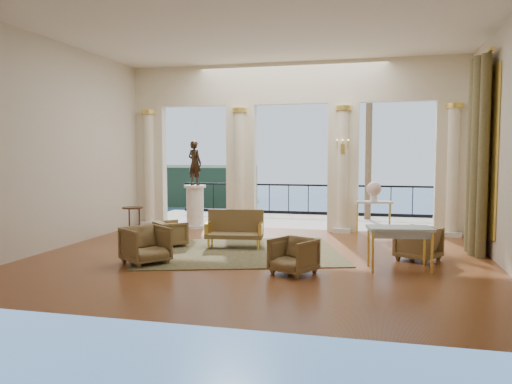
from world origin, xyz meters
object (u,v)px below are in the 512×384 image
(armchair_b, at_px, (293,254))
(game_table, at_px, (400,231))
(statue, at_px, (195,163))
(armchair_a, at_px, (146,243))
(armchair_d, at_px, (171,232))
(side_table, at_px, (133,212))
(armchair_c, at_px, (418,242))
(console_table, at_px, (374,207))
(pedestal, at_px, (195,207))
(settee, at_px, (235,229))

(armchair_b, height_order, game_table, game_table)
(game_table, xyz_separation_m, statue, (-5.33, 3.86, 1.13))
(armchair_a, height_order, armchair_d, armchair_a)
(game_table, distance_m, side_table, 6.31)
(armchair_c, xyz_separation_m, game_table, (-0.39, -0.87, 0.32))
(armchair_b, xyz_separation_m, console_table, (1.31, 4.64, 0.37))
(armchair_b, relative_size, game_table, 0.57)
(side_table, bearing_deg, console_table, 21.45)
(armchair_b, xyz_separation_m, pedestal, (-3.54, 4.65, 0.23))
(game_table, bearing_deg, armchair_a, 178.51)
(pedestal, distance_m, statue, 1.24)
(armchair_d, relative_size, console_table, 0.66)
(settee, bearing_deg, armchair_c, -14.72)
(armchair_d, relative_size, side_table, 0.80)
(console_table, bearing_deg, armchair_d, -160.29)
(statue, distance_m, console_table, 4.97)
(armchair_c, height_order, game_table, game_table)
(settee, relative_size, statue, 1.07)
(armchair_d, bearing_deg, settee, -126.44)
(armchair_d, bearing_deg, armchair_a, 142.54)
(armchair_a, xyz_separation_m, side_table, (-1.46, 2.30, 0.30))
(game_table, bearing_deg, armchair_b, -165.75)
(armchair_b, xyz_separation_m, statue, (-3.54, 4.65, 1.47))
(game_table, height_order, console_table, console_table)
(armchair_b, bearing_deg, armchair_d, 175.82)
(settee, bearing_deg, pedestal, 118.55)
(armchair_a, xyz_separation_m, armchair_d, (-0.25, 1.74, -0.07))
(armchair_c, bearing_deg, pedestal, -85.12)
(armchair_c, bearing_deg, settee, -64.18)
(armchair_a, bearing_deg, side_table, 68.91)
(game_table, bearing_deg, settee, 149.53)
(armchair_b, bearing_deg, side_table, 177.61)
(armchair_c, distance_m, pedestal, 6.45)
(armchair_d, bearing_deg, game_table, -148.14)
(armchair_c, distance_m, console_table, 3.12)
(armchair_b, relative_size, armchair_d, 1.08)
(pedestal, bearing_deg, side_table, -108.94)
(settee, bearing_deg, statue, 118.55)
(game_table, distance_m, statue, 6.67)
(armchair_d, bearing_deg, pedestal, -36.13)
(armchair_c, xyz_separation_m, statue, (-5.71, 2.99, 1.45))
(armchair_b, bearing_deg, statue, 154.46)
(armchair_b, distance_m, settee, 2.68)
(settee, xyz_separation_m, side_table, (-2.64, 0.33, 0.28))
(armchair_a, height_order, armchair_c, armchair_a)
(armchair_d, height_order, console_table, console_table)
(console_table, bearing_deg, armchair_c, -86.26)
(armchair_c, relative_size, statue, 0.60)
(armchair_a, relative_size, side_table, 0.97)
(settee, height_order, side_table, settee)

